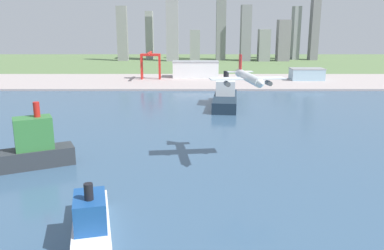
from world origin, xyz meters
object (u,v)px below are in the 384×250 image
(cargo_ship, at_px, (226,97))
(port_crane_red, at_px, (151,59))
(warehouse_main, at_px, (197,69))
(ferry_boat, at_px, (92,221))
(airplane_landing, at_px, (250,78))
(warehouse_annex, at_px, (308,74))
(container_barge, at_px, (27,150))

(cargo_ship, xyz_separation_m, port_crane_red, (-86.05, 165.58, 20.38))
(port_crane_red, height_order, warehouse_main, port_crane_red)
(ferry_boat, bearing_deg, cargo_ship, 74.32)
(cargo_ship, bearing_deg, warehouse_main, 97.95)
(ferry_boat, bearing_deg, airplane_landing, 50.32)
(airplane_landing, bearing_deg, warehouse_annex, 69.19)
(airplane_landing, height_order, warehouse_main, airplane_landing)
(airplane_landing, xyz_separation_m, ferry_boat, (-65.50, -78.97, -40.62))
(warehouse_main, relative_size, warehouse_annex, 1.47)
(ferry_boat, distance_m, port_crane_red, 405.10)
(ferry_boat, relative_size, warehouse_annex, 1.13)
(warehouse_main, bearing_deg, container_barge, -104.70)
(airplane_landing, bearing_deg, container_barge, -176.88)
(container_barge, distance_m, warehouse_main, 365.40)
(airplane_landing, relative_size, warehouse_main, 0.75)
(ferry_boat, xyz_separation_m, warehouse_main, (40.74, 426.01, 6.93))
(cargo_ship, xyz_separation_m, warehouse_annex, (119.87, 159.59, 1.54))
(ferry_boat, height_order, warehouse_main, warehouse_main)
(container_barge, xyz_separation_m, warehouse_annex, (238.74, 325.47, 0.27))
(warehouse_main, bearing_deg, airplane_landing, -85.92)
(ferry_boat, xyz_separation_m, warehouse_annex, (186.79, 398.04, 3.58))
(port_crane_red, xyz_separation_m, warehouse_main, (59.87, 21.98, -15.49))
(cargo_ship, height_order, warehouse_annex, cargo_ship)
(container_barge, height_order, warehouse_main, container_barge)
(cargo_ship, height_order, ferry_boat, cargo_ship)
(airplane_landing, xyz_separation_m, port_crane_red, (-84.63, 325.06, -18.19))
(airplane_landing, bearing_deg, cargo_ship, 89.49)
(port_crane_red, relative_size, warehouse_main, 0.74)
(port_crane_red, distance_m, warehouse_main, 65.63)
(cargo_ship, relative_size, ferry_boat, 1.59)
(cargo_ship, distance_m, warehouse_annex, 199.60)
(cargo_ship, xyz_separation_m, warehouse_main, (-26.18, 187.56, 4.89))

